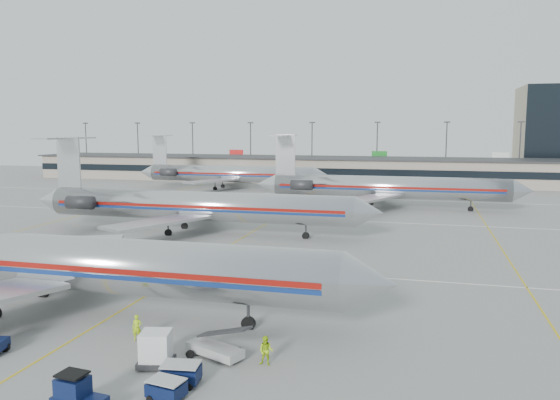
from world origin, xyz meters
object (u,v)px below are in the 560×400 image
(belt_loader, at_px, (216,347))
(uld_container, at_px, (156,349))
(jet_foreground, at_px, (42,260))
(jet_second_row, at_px, (191,205))

(belt_loader, bearing_deg, uld_container, -121.45)
(jet_foreground, xyz_separation_m, belt_loader, (15.47, -4.85, -3.16))
(jet_second_row, relative_size, uld_container, 21.02)
(jet_foreground, xyz_separation_m, uld_container, (12.68, -6.90, -2.73))
(jet_foreground, distance_m, belt_loader, 16.52)
(jet_second_row, relative_size, belt_loader, 10.73)
(jet_foreground, xyz_separation_m, jet_second_row, (-1.82, 30.66, -0.18))
(jet_second_row, bearing_deg, uld_container, -68.88)
(uld_container, distance_m, belt_loader, 3.48)
(jet_foreground, bearing_deg, uld_container, -28.54)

